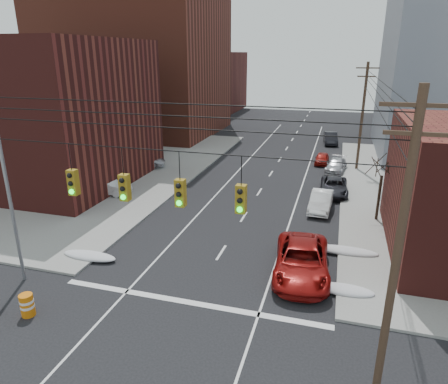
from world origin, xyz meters
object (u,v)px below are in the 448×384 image
Objects in this scene: red_pickup at (302,261)px; lot_car_a at (106,186)px; construction_barrel at (27,305)px; lot_car_b at (142,161)px; parked_car_f at (331,138)px; parked_car_d at (336,166)px; lot_car_d at (110,152)px; parked_car_b at (321,201)px; parked_car_a at (307,253)px; parked_car_e at (322,159)px; lot_car_c at (66,171)px; parked_car_c at (334,187)px.

red_pickup is 19.63m from lot_car_a.
lot_car_b is at bearing 105.30° from construction_barrel.
red_pickup is 35.76m from parked_car_f.
parked_car_d is 1.03× the size of lot_car_d.
parked_car_d is 25.52m from lot_car_d.
parked_car_d is at bearing 88.52° from parked_car_b.
lot_car_a is 1.00× the size of lot_car_d.
parked_car_f is 29.13m from lot_car_d.
red_pickup reaches higher than lot_car_d.
parked_car_d is at bearing 81.71° from red_pickup.
lot_car_a is 8.88m from lot_car_b.
parked_car_a is 0.81× the size of parked_car_d.
parked_car_b is 1.03× the size of lot_car_a.
parked_car_a is 0.81× the size of parked_car_b.
parked_car_d is at bearing -58.54° from parked_car_e.
red_pickup reaches higher than lot_car_b.
lot_car_c is at bearing -141.04° from parked_car_f.
parked_car_c is at bearing 83.53° from parked_car_a.
red_pickup is 10.34m from parked_car_b.
parked_car_c reaches higher than parked_car_e.
red_pickup is 1.41× the size of parked_car_b.
red_pickup is at bearing -89.69° from parked_car_b.
red_pickup is 1.77× the size of parked_car_e.
red_pickup is at bearing -120.04° from lot_car_a.
red_pickup reaches higher than parked_car_f.
lot_car_d is 3.91× the size of construction_barrel.
parked_car_d is at bearing -69.82° from lot_car_d.
parked_car_b reaches higher than parked_car_c.
parked_car_b is 11.64m from parked_car_d.
parked_car_c is at bearing -73.56° from lot_car_c.
lot_car_c is 1.23× the size of lot_car_d.
lot_car_a is 16.86m from construction_barrel.
parked_car_a is at bearing -97.70° from parked_car_c.
lot_car_d is at bearing 10.88° from lot_car_c.
parked_car_a is at bearing -111.70° from lot_car_d.
red_pickup is 1.25× the size of lot_car_b.
parked_car_e is (-0.71, 14.36, -0.13)m from parked_car_b.
parked_car_f is 4.27× the size of construction_barrel.
parked_car_a is 3.25× the size of construction_barrel.
parked_car_a is 8.85m from parked_car_b.
parked_car_b is 18.22m from lot_car_a.
red_pickup is at bearing -106.27° from lot_car_c.
parked_car_e is 27.08m from lot_car_c.
parked_car_c is 1.04× the size of parked_car_f.
lot_car_d is at bearing -167.81° from parked_car_d.
parked_car_b is 4.04× the size of construction_barrel.
lot_car_b is at bearing 3.03° from lot_car_a.
parked_car_d is 27.31m from lot_car_c.
parked_car_f is 0.89× the size of lot_car_c.
lot_car_b is (-18.54, -7.32, 0.24)m from parked_car_e.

